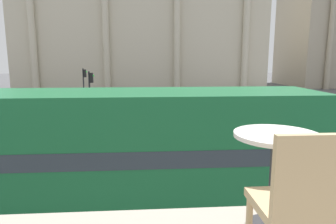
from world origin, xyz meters
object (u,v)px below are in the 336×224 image
(traffic_light_near, at_px, (188,115))
(pedestrian_blue, at_px, (49,113))
(traffic_light_mid, at_px, (91,92))
(car_navy, at_px, (234,105))
(traffic_light_far, at_px, (84,84))
(car_black, at_px, (161,105))
(pedestrian_black, at_px, (241,100))
(pedestrian_grey, at_px, (87,95))
(plaza_building_left, at_px, (142,31))
(double_decker_bus, at_px, (115,156))
(cafe_chair_0, at_px, (299,203))
(cafe_dining_table, at_px, (275,160))

(traffic_light_near, distance_m, pedestrian_blue, 13.09)
(traffic_light_near, relative_size, traffic_light_mid, 0.91)
(car_navy, bearing_deg, traffic_light_far, 30.87)
(car_black, distance_m, pedestrian_blue, 10.00)
(car_black, distance_m, pedestrian_black, 8.17)
(pedestrian_blue, bearing_deg, pedestrian_black, 167.88)
(car_navy, bearing_deg, traffic_light_near, 99.42)
(traffic_light_mid, xyz_separation_m, pedestrian_black, (13.37, 7.50, -1.75))
(car_navy, xyz_separation_m, pedestrian_grey, (-14.61, 6.08, 0.33))
(plaza_building_left, bearing_deg, car_navy, -68.43)
(traffic_light_mid, relative_size, pedestrian_blue, 2.51)
(double_decker_bus, relative_size, cafe_chair_0, 12.50)
(cafe_dining_table, distance_m, traffic_light_mid, 20.28)
(car_black, bearing_deg, traffic_light_mid, 166.45)
(cafe_chair_0, distance_m, pedestrian_black, 29.22)
(cafe_chair_0, height_order, car_navy, cafe_chair_0)
(traffic_light_near, xyz_separation_m, traffic_light_far, (-7.52, 14.38, 0.23))
(cafe_chair_0, height_order, traffic_light_far, cafe_chair_0)
(pedestrian_blue, bearing_deg, traffic_light_near, 101.40)
(double_decker_bus, relative_size, car_navy, 2.71)
(cafe_dining_table, bearing_deg, traffic_light_mid, 103.98)
(plaza_building_left, bearing_deg, pedestrian_blue, -104.34)
(double_decker_bus, bearing_deg, cafe_chair_0, -80.10)
(traffic_light_mid, bearing_deg, traffic_light_far, 105.16)
(car_black, bearing_deg, double_decker_bus, -158.60)
(cafe_chair_0, distance_m, pedestrian_blue, 22.94)
(traffic_light_far, xyz_separation_m, car_navy, (13.79, -0.80, -1.96))
(traffic_light_far, distance_m, car_black, 7.28)
(cafe_dining_table, distance_m, car_black, 25.87)
(double_decker_bus, height_order, car_black, double_decker_bus)
(traffic_light_far, bearing_deg, cafe_chair_0, -76.33)
(traffic_light_far, xyz_separation_m, pedestrian_grey, (-0.83, 5.27, -1.62))
(cafe_dining_table, height_order, traffic_light_mid, cafe_dining_table)
(car_black, height_order, car_navy, same)
(double_decker_bus, relative_size, pedestrian_blue, 6.98)
(traffic_light_mid, bearing_deg, cafe_chair_0, -76.78)
(plaza_building_left, bearing_deg, traffic_light_far, -103.51)
(cafe_chair_0, relative_size, pedestrian_grey, 0.51)
(plaza_building_left, height_order, car_black, plaza_building_left)
(traffic_light_mid, bearing_deg, pedestrian_blue, 163.15)
(car_navy, relative_size, pedestrian_black, 2.64)
(cafe_dining_table, height_order, plaza_building_left, plaza_building_left)
(pedestrian_blue, bearing_deg, cafe_dining_table, 78.28)
(car_black, height_order, pedestrian_black, pedestrian_black)
(cafe_dining_table, bearing_deg, pedestrian_blue, 111.68)
(traffic_light_far, distance_m, pedestrian_blue, 5.68)
(pedestrian_blue, relative_size, pedestrian_grey, 0.91)
(cafe_dining_table, xyz_separation_m, traffic_light_far, (-6.55, 25.77, -1.62))
(traffic_light_near, relative_size, car_navy, 0.88)
(traffic_light_far, xyz_separation_m, pedestrian_black, (15.03, 1.35, -1.75))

